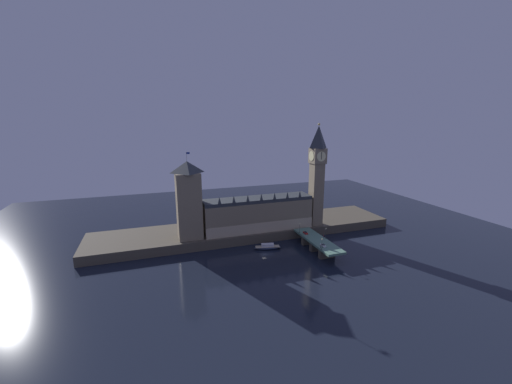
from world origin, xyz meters
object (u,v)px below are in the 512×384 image
Objects in this scene: clock_tower at (317,172)px; car_northbound_trail at (323,245)px; street_lamp_near at (322,243)px; victoria_tower at (189,200)px; street_lamp_mid at (326,232)px; pedestrian_near_rail at (321,247)px; street_lamp_far at (300,227)px; car_northbound_lead at (305,233)px; pedestrian_mid_walk at (324,236)px; boat_upstream at (268,247)px.

car_northbound_trail is at bearing -112.88° from clock_tower.
car_northbound_trail is at bearing 50.17° from street_lamp_near.
victoria_tower is 7.86× the size of street_lamp_mid.
pedestrian_near_rail is 27.59m from street_lamp_far.
pedestrian_near_rail is (-2.66, -24.60, 0.22)m from car_northbound_lead.
pedestrian_mid_walk is at bearing 58.16° from car_northbound_trail.
street_lamp_near is (-20.67, -45.39, -34.00)m from clock_tower.
street_lamp_mid is at bearing -77.56° from pedestrian_mid_walk.
street_lamp_far is at bearing -142.34° from clock_tower.
boat_upstream is at bearing 132.02° from street_lamp_near.
street_lamp_far reaches higher than boat_upstream.
car_northbound_lead is 0.60× the size of street_lamp_near.
pedestrian_mid_walk is at bearing 102.44° from street_lamp_mid.
street_lamp_mid reaches higher than boat_upstream.
clock_tower reaches higher than car_northbound_trail.
pedestrian_near_rail is 0.09× the size of boat_upstream.
street_lamp_near is (-11.05, -16.53, 3.38)m from pedestrian_mid_walk.
clock_tower is 93.19m from victoria_tower.
boat_upstream is (-45.00, -18.39, -44.44)m from clock_tower.
victoria_tower is 90.40m from car_northbound_trail.
car_northbound_trail reaches higher than boat_upstream.
pedestrian_near_rail is 35.80m from boat_upstream.
street_lamp_mid is at bearing -106.73° from clock_tower.
street_lamp_mid reaches higher than car_northbound_trail.
street_lamp_far is (-3.06, 25.77, 3.72)m from car_northbound_trail.
car_northbound_trail is at bearing -127.20° from street_lamp_mid.
street_lamp_far reaches higher than car_northbound_trail.
street_lamp_near is at bearing -100.89° from pedestrian_near_rail.
car_northbound_trail is 3.11m from pedestrian_near_rail.
street_lamp_mid is 39.29m from boat_upstream.
pedestrian_mid_walk is 17.33m from street_lamp_far.
victoria_tower is 31.83× the size of pedestrian_mid_walk.
car_northbound_lead is at bearing 83.82° from pedestrian_near_rail.
victoria_tower reaches higher than car_northbound_trail.
street_lamp_mid reaches higher than street_lamp_near.
pedestrian_near_rail is (71.84, -46.88, -23.70)m from victoria_tower.
street_lamp_far is (71.44, -19.52, -20.20)m from victoria_tower.
street_lamp_mid is (8.39, 11.05, 3.86)m from car_northbound_trail.
car_northbound_trail is 6.02m from street_lamp_near.
clock_tower reaches higher than pedestrian_mid_walk.
pedestrian_mid_walk is (7.99, -10.15, 0.28)m from car_northbound_lead.
car_northbound_trail is 36.61m from boat_upstream.
street_lamp_near is at bearing -114.48° from clock_tower.
street_lamp_mid reaches higher than pedestrian_near_rail.
car_northbound_lead is at bearing -0.67° from boat_upstream.
car_northbound_trail is 0.59× the size of street_lamp_mid.
victoria_tower is 88.94m from street_lamp_near.
street_lamp_far is at bearing 90.00° from street_lamp_near.
pedestrian_mid_walk is 20.17m from street_lamp_near.
victoria_tower is 33.81× the size of pedestrian_near_rail.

